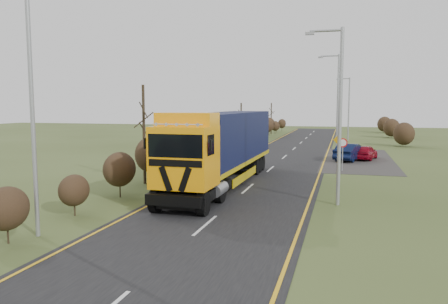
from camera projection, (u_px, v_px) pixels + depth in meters
name	position (u px, v px, depth m)	size (l,w,h in m)	color
ground	(230.00, 204.00, 21.38)	(160.00, 160.00, 0.00)	#39471E
road	(266.00, 173.00, 30.97)	(8.00, 120.00, 0.02)	black
layby	(357.00, 159.00, 38.83)	(6.00, 18.00, 0.02)	#2E2C29
lane_markings	(265.00, 174.00, 30.67)	(7.52, 116.00, 0.01)	gold
hedgerow	(176.00, 151.00, 30.36)	(2.24, 102.04, 6.05)	#302315
lorry	(223.00, 143.00, 26.11)	(3.13, 16.14, 4.49)	black
car_red_hatchback	(366.00, 152.00, 38.66)	(1.52, 3.79, 1.29)	maroon
car_blue_sedan	(350.00, 152.00, 37.97)	(1.56, 4.47, 1.47)	black
streetlight_near	(338.00, 109.00, 20.75)	(1.80, 0.18, 8.46)	#96999B
streetlight_mid	(336.00, 99.00, 42.43)	(2.06, 0.19, 9.71)	#96999B
streetlight_far	(348.00, 106.00, 58.51)	(1.81, 0.18, 8.47)	#96999B
left_pole	(31.00, 92.00, 15.62)	(0.16, 0.16, 10.63)	#96999B
speed_sign	(343.00, 148.00, 31.84)	(0.67, 0.10, 2.42)	#96999B
warning_board	(337.00, 144.00, 40.29)	(0.77, 0.11, 2.01)	#96999B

